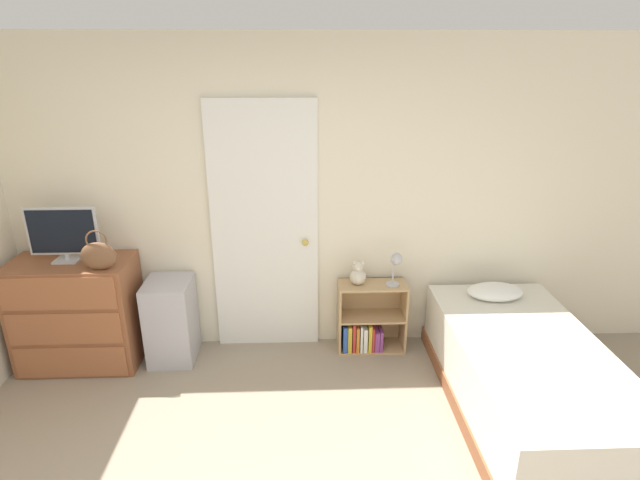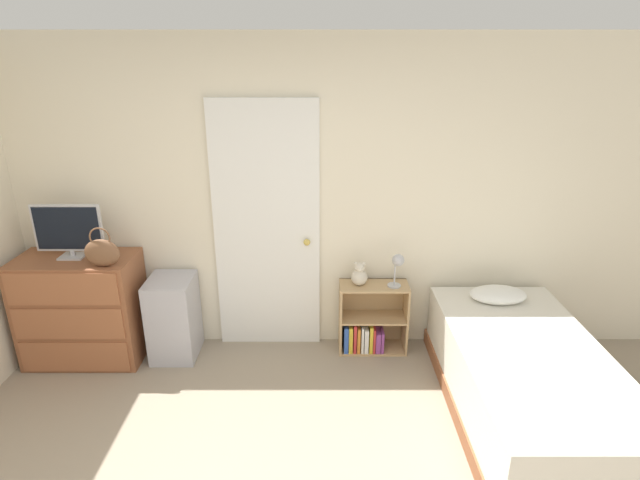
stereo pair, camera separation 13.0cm
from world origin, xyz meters
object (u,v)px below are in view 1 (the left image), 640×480
(dresser, at_px, (78,313))
(tv, at_px, (63,233))
(desk_lamp, at_px, (396,263))
(teddy_bear, at_px, (358,274))
(bed, at_px, (526,377))
(storage_bin, at_px, (171,320))
(bookshelf, at_px, (367,324))
(handbag, at_px, (99,255))

(dresser, xyz_separation_m, tv, (-0.01, 0.02, 0.67))
(dresser, distance_m, desk_lamp, 2.58)
(teddy_bear, bearing_deg, tv, -177.60)
(desk_lamp, bearing_deg, bed, -45.28)
(storage_bin, relative_size, teddy_bear, 3.38)
(bed, bearing_deg, storage_bin, 163.80)
(dresser, xyz_separation_m, bed, (3.35, -0.72, -0.17))
(dresser, relative_size, teddy_bear, 4.48)
(teddy_bear, xyz_separation_m, bed, (1.10, -0.84, -0.42))
(bookshelf, bearing_deg, dresser, -177.01)
(desk_lamp, bearing_deg, bookshelf, 169.19)
(tv, distance_m, desk_lamp, 2.58)
(bookshelf, distance_m, bed, 1.32)
(dresser, relative_size, bookshelf, 1.51)
(storage_bin, relative_size, bed, 0.35)
(dresser, height_order, bookshelf, dresser)
(handbag, distance_m, teddy_bear, 1.99)
(dresser, distance_m, teddy_bear, 2.27)
(dresser, bearing_deg, tv, 112.74)
(handbag, bearing_deg, tv, 150.15)
(dresser, bearing_deg, teddy_bear, 3.03)
(tv, relative_size, storage_bin, 0.76)
(teddy_bear, relative_size, desk_lamp, 0.72)
(desk_lamp, bearing_deg, dresser, -178.17)
(bookshelf, distance_m, desk_lamp, 0.62)
(bookshelf, relative_size, desk_lamp, 2.12)
(tv, height_order, bookshelf, tv)
(dresser, xyz_separation_m, bookshelf, (2.34, 0.12, -0.22))
(storage_bin, height_order, teddy_bear, teddy_bear)
(bed, bearing_deg, bookshelf, 140.06)
(bookshelf, distance_m, teddy_bear, 0.47)
(bookshelf, relative_size, bed, 0.31)
(handbag, xyz_separation_m, bed, (3.04, -0.56, -0.73))
(desk_lamp, xyz_separation_m, bed, (0.80, -0.80, -0.54))
(teddy_bear, bearing_deg, storage_bin, -177.08)
(desk_lamp, bearing_deg, handbag, -173.89)
(bed, bearing_deg, teddy_bear, 142.50)
(teddy_bear, bearing_deg, bed, -37.50)
(dresser, bearing_deg, desk_lamp, 1.83)
(handbag, height_order, storage_bin, handbag)
(handbag, xyz_separation_m, desk_lamp, (2.24, 0.24, -0.20))
(dresser, bearing_deg, bookshelf, 2.99)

